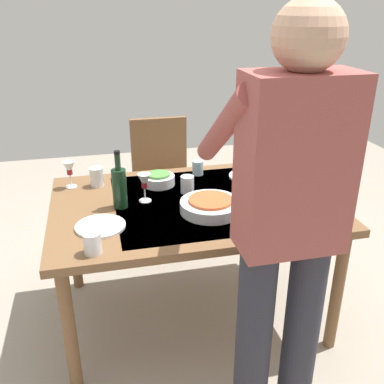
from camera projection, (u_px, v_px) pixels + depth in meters
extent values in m
plane|color=#9E9384|center=(192.00, 312.00, 2.53)|extent=(6.00, 6.00, 0.00)
cube|color=brown|center=(192.00, 204.00, 2.25)|extent=(1.43, 0.98, 0.04)
cube|color=beige|center=(192.00, 201.00, 2.24)|extent=(0.79, 0.83, 0.00)
cylinder|color=brown|center=(272.00, 217.00, 2.90)|extent=(0.06, 0.06, 0.68)
cylinder|color=brown|center=(73.00, 239.00, 2.63)|extent=(0.06, 0.06, 0.68)
cylinder|color=brown|center=(337.00, 292.00, 2.16)|extent=(0.06, 0.06, 0.68)
cylinder|color=brown|center=(70.00, 333.00, 1.89)|extent=(0.06, 0.06, 0.68)
cube|color=#523019|center=(164.00, 190.00, 3.05)|extent=(0.40, 0.40, 0.04)
cube|color=brown|center=(159.00, 149.00, 3.11)|extent=(0.40, 0.04, 0.45)
cylinder|color=brown|center=(183.00, 206.00, 3.33)|extent=(0.04, 0.04, 0.43)
cylinder|color=brown|center=(139.00, 210.00, 3.26)|extent=(0.04, 0.04, 0.43)
cylinder|color=brown|center=(193.00, 226.00, 3.02)|extent=(0.04, 0.04, 0.43)
cylinder|color=brown|center=(145.00, 232.00, 2.95)|extent=(0.04, 0.04, 0.43)
cylinder|color=#2D2D38|center=(253.00, 346.00, 1.69)|extent=(0.14, 0.14, 0.88)
cylinder|color=#2D2D38|center=(300.00, 337.00, 1.73)|extent=(0.14, 0.14, 0.88)
cube|color=#9E4C47|center=(295.00, 166.00, 1.41)|extent=(0.36, 0.20, 0.60)
sphere|color=tan|center=(309.00, 36.00, 1.24)|extent=(0.22, 0.22, 0.22)
cylinder|color=#9E4C47|center=(224.00, 128.00, 1.55)|extent=(0.08, 0.52, 0.40)
cylinder|color=#9E4C47|center=(311.00, 122.00, 1.62)|extent=(0.08, 0.52, 0.40)
cylinder|color=black|center=(120.00, 189.00, 2.14)|extent=(0.07, 0.07, 0.20)
cylinder|color=black|center=(118.00, 162.00, 2.08)|extent=(0.03, 0.03, 0.08)
cylinder|color=black|center=(117.00, 153.00, 2.06)|extent=(0.03, 0.03, 0.02)
cylinder|color=white|center=(145.00, 201.00, 2.24)|extent=(0.06, 0.06, 0.01)
cylinder|color=white|center=(145.00, 194.00, 2.22)|extent=(0.01, 0.01, 0.07)
cone|color=white|center=(144.00, 181.00, 2.19)|extent=(0.07, 0.07, 0.07)
cylinder|color=maroon|center=(144.00, 185.00, 2.20)|extent=(0.03, 0.03, 0.03)
cylinder|color=white|center=(71.00, 187.00, 2.40)|extent=(0.06, 0.06, 0.01)
cylinder|color=white|center=(71.00, 180.00, 2.39)|extent=(0.01, 0.01, 0.07)
cone|color=white|center=(69.00, 168.00, 2.36)|extent=(0.07, 0.07, 0.07)
cylinder|color=maroon|center=(70.00, 172.00, 2.37)|extent=(0.03, 0.03, 0.03)
cylinder|color=silver|center=(187.00, 184.00, 2.32)|extent=(0.07, 0.07, 0.09)
cylinder|color=silver|center=(198.00, 168.00, 2.56)|extent=(0.07, 0.07, 0.09)
cylinder|color=silver|center=(97.00, 177.00, 2.40)|extent=(0.08, 0.08, 0.11)
cylinder|color=silver|center=(92.00, 243.00, 1.76)|extent=(0.07, 0.07, 0.09)
cylinder|color=silver|center=(211.00, 206.00, 2.12)|extent=(0.30, 0.30, 0.05)
cylinder|color=#C6562D|center=(211.00, 202.00, 2.11)|extent=(0.22, 0.22, 0.03)
cylinder|color=silver|center=(159.00, 180.00, 2.43)|extent=(0.18, 0.18, 0.05)
cylinder|color=#4C843D|center=(159.00, 176.00, 2.42)|extent=(0.13, 0.13, 0.03)
cylinder|color=silver|center=(100.00, 226.00, 1.98)|extent=(0.23, 0.23, 0.01)
cylinder|color=silver|center=(249.00, 176.00, 2.54)|extent=(0.23, 0.23, 0.01)
cube|color=silver|center=(272.00, 207.00, 2.17)|extent=(0.02, 0.18, 0.00)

